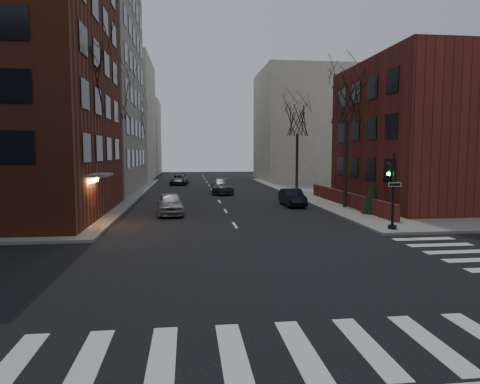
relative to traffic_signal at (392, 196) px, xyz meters
name	(u,v)px	position (x,y,z in m)	size (l,w,h in m)	color
ground	(279,294)	(-7.94, -8.99, -1.91)	(160.00, 160.00, 0.00)	black
building_left_tan	(42,54)	(-24.94, 25.01, 12.09)	(18.00, 18.00, 28.00)	gray
building_right_brick	(438,135)	(8.56, 10.01, 3.59)	(12.00, 14.00, 11.00)	maroon
low_wall_right	(346,199)	(1.36, 10.01, -1.26)	(0.35, 16.00, 1.00)	maroon
building_distant_la	(105,120)	(-22.94, 46.01, 7.09)	(14.00, 16.00, 18.00)	beige
building_distant_ra	(307,126)	(7.06, 41.01, 6.09)	(14.00, 14.00, 16.00)	beige
building_distant_lb	(133,137)	(-20.94, 63.01, 5.09)	(10.00, 12.00, 14.00)	beige
traffic_signal	(392,196)	(0.00, 0.00, 0.00)	(0.76, 0.44, 4.00)	black
tree_left_a	(79,77)	(-16.74, 5.01, 6.56)	(4.18, 4.18, 10.26)	#2D231C
tree_left_b	(114,96)	(-16.74, 17.01, 7.00)	(4.40, 4.40, 10.80)	#2D231C
tree_left_c	(135,119)	(-16.74, 31.01, 6.12)	(3.96, 3.96, 9.72)	#2D231C
tree_right_a	(347,98)	(0.86, 9.01, 6.12)	(3.96, 3.96, 9.72)	#2D231C
tree_right_b	(297,119)	(0.86, 23.01, 5.68)	(3.74, 3.74, 9.18)	#2D231C
streetlamp_near	(115,151)	(-16.14, 13.01, 2.33)	(0.36, 0.36, 6.28)	black
streetlamp_far	(142,152)	(-16.14, 33.01, 2.33)	(0.36, 0.36, 6.28)	black
parked_sedan	(292,197)	(-2.52, 11.29, -1.24)	(1.40, 4.02, 1.33)	black
car_lane_silver	(170,204)	(-11.78, 7.73, -1.18)	(1.71, 4.26, 1.45)	#9C9CA1
car_lane_gray	(222,186)	(-7.14, 22.01, -1.14)	(2.15, 5.29, 1.54)	#3D3C41
car_lane_far	(179,180)	(-11.71, 34.52, -1.26)	(2.14, 4.65, 1.29)	#393A3E
sandwich_board	(370,205)	(1.75, 6.53, -1.34)	(0.37, 0.52, 0.84)	white
evergreen_shrub	(372,196)	(1.43, 5.60, -0.63)	(1.36, 1.36, 2.26)	black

